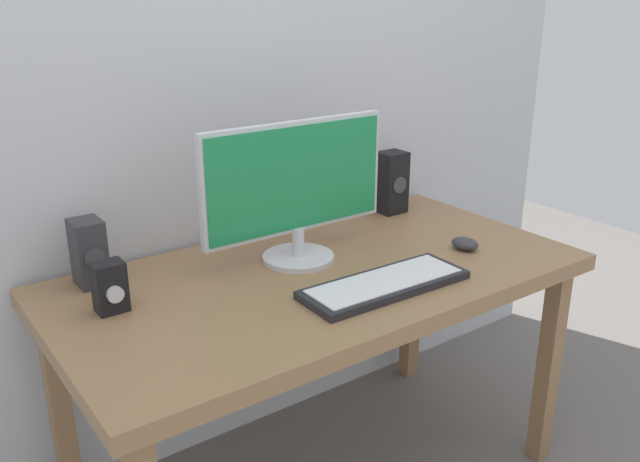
{
  "coord_description": "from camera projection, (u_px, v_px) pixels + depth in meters",
  "views": [
    {
      "loc": [
        -1.02,
        -1.41,
        1.49
      ],
      "look_at": [
        -0.0,
        0.0,
        0.86
      ],
      "focal_mm": 37.75,
      "sensor_mm": 36.0,
      "label": 1
    }
  ],
  "objects": [
    {
      "name": "monitor",
      "position": [
        296.0,
        188.0,
        1.9
      ],
      "size": [
        0.59,
        0.21,
        0.41
      ],
      "color": "silver",
      "rests_on": "desk"
    },
    {
      "name": "desk",
      "position": [
        321.0,
        294.0,
        1.92
      ],
      "size": [
        1.48,
        0.77,
        0.74
      ],
      "color": "#936D47",
      "rests_on": "ground_plane"
    },
    {
      "name": "keyboard_primary",
      "position": [
        385.0,
        284.0,
        1.78
      ],
      "size": [
        0.47,
        0.18,
        0.02
      ],
      "color": "#232328",
      "rests_on": "desk"
    },
    {
      "name": "speaker_left",
      "position": [
        89.0,
        253.0,
        1.78
      ],
      "size": [
        0.08,
        0.1,
        0.18
      ],
      "color": "#333338",
      "rests_on": "desk"
    },
    {
      "name": "mouse",
      "position": [
        465.0,
        244.0,
        2.04
      ],
      "size": [
        0.08,
        0.1,
        0.04
      ],
      "primitive_type": "ellipsoid",
      "rotation": [
        0.0,
        0.0,
        0.17
      ],
      "color": "#333338",
      "rests_on": "desk"
    },
    {
      "name": "speaker_right",
      "position": [
        392.0,
        182.0,
        2.35
      ],
      "size": [
        0.09,
        0.09,
        0.22
      ],
      "color": "black",
      "rests_on": "desk"
    },
    {
      "name": "audio_controller",
      "position": [
        110.0,
        287.0,
        1.64
      ],
      "size": [
        0.08,
        0.07,
        0.13
      ],
      "color": "black",
      "rests_on": "desk"
    }
  ]
}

